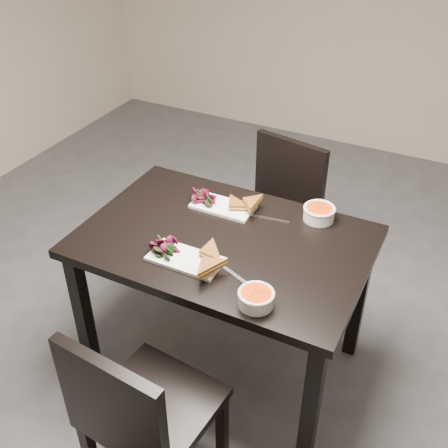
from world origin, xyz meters
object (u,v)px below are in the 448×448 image
at_px(chair_near, 139,412).
at_px(plate_near, 185,259).
at_px(chair_far, 277,209).
at_px(plate_far, 223,207).
at_px(soup_bowl_far, 319,212).
at_px(table, 224,256).
at_px(soup_bowl_near, 256,298).

xyz_separation_m(chair_near, plate_near, (-0.10, 0.52, 0.27)).
relative_size(chair_far, plate_near, 2.88).
distance_m(chair_far, plate_far, 0.56).
bearing_deg(soup_bowl_far, chair_far, 131.73).
height_order(plate_far, soup_bowl_far, soup_bowl_far).
height_order(table, soup_bowl_far, soup_bowl_far).
distance_m(chair_near, chair_far, 1.41).
distance_m(chair_far, soup_bowl_near, 1.09).
height_order(chair_near, chair_far, same).
relative_size(chair_near, soup_bowl_far, 6.03).
bearing_deg(chair_near, plate_near, 106.22).
relative_size(table, chair_far, 1.41).
xyz_separation_m(chair_near, plate_far, (-0.14, 0.93, 0.27)).
distance_m(chair_near, plate_far, 0.98).
xyz_separation_m(table, plate_near, (-0.07, -0.21, 0.11)).
height_order(soup_bowl_near, plate_far, soup_bowl_near).
bearing_deg(table, plate_near, -108.04).
bearing_deg(plate_near, table, 71.96).
xyz_separation_m(plate_near, soup_bowl_near, (0.35, -0.10, 0.03)).
distance_m(table, chair_near, 0.75).
height_order(chair_near, soup_bowl_near, chair_near).
xyz_separation_m(chair_far, plate_far, (-0.08, -0.49, 0.27)).
xyz_separation_m(plate_near, soup_bowl_far, (0.38, 0.52, 0.03)).
relative_size(chair_near, plate_far, 3.01).
xyz_separation_m(chair_far, soup_bowl_near, (0.31, -1.00, 0.30)).
height_order(plate_near, soup_bowl_far, soup_bowl_far).
bearing_deg(table, soup_bowl_near, -47.52).
height_order(chair_far, plate_far, chair_far).
bearing_deg(chair_far, plate_far, -88.14).
relative_size(plate_near, soup_bowl_near, 2.22).
relative_size(soup_bowl_near, plate_far, 0.47).
bearing_deg(chair_far, soup_bowl_near, -61.45).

